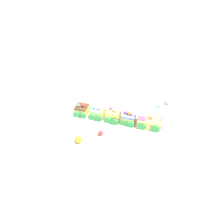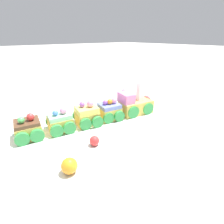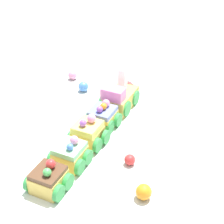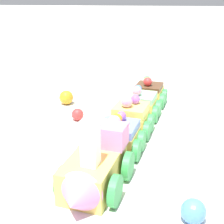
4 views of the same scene
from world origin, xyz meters
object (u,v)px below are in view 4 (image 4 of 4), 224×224
(cake_car_mint, at_px, (140,106))
(cake_car_chocolate, at_px, (149,94))
(gumball_orange, at_px, (66,97))
(gumball_red, at_px, (78,115))
(cake_car_blueberry, at_px, (118,138))
(cake_train_locomotive, at_px, (95,170))
(gumball_blue, at_px, (193,211))
(cake_car_lemon, at_px, (131,119))

(cake_car_mint, xyz_separation_m, cake_car_chocolate, (-0.08, 0.02, -0.00))
(gumball_orange, bearing_deg, cake_car_mint, 70.04)
(gumball_red, bearing_deg, gumball_orange, -153.47)
(gumball_red, bearing_deg, cake_car_blueberry, 36.80)
(cake_car_mint, distance_m, gumball_orange, 0.17)
(cake_car_blueberry, xyz_separation_m, gumball_red, (-0.12, -0.09, -0.01))
(cake_train_locomotive, relative_size, cake_car_chocolate, 1.64)
(cake_train_locomotive, xyz_separation_m, gumball_blue, (0.05, 0.11, -0.01))
(cake_car_lemon, xyz_separation_m, cake_car_mint, (-0.08, 0.02, -0.00))
(gumball_orange, bearing_deg, gumball_blue, 32.62)
(gumball_blue, bearing_deg, cake_car_mint, -167.91)
(cake_car_chocolate, height_order, gumball_orange, cake_car_chocolate)
(cake_car_mint, relative_size, gumball_red, 3.62)
(cake_car_lemon, height_order, cake_car_chocolate, cake_car_lemon)
(cake_train_locomotive, bearing_deg, cake_car_lemon, -179.97)
(cake_car_mint, distance_m, cake_car_chocolate, 0.08)
(gumball_blue, bearing_deg, cake_car_blueberry, -147.57)
(cake_car_lemon, distance_m, gumball_red, 0.12)
(cake_car_mint, bearing_deg, gumball_red, -65.16)
(cake_car_mint, relative_size, gumball_orange, 2.75)
(gumball_red, height_order, gumball_orange, gumball_orange)
(cake_car_blueberry, height_order, cake_car_lemon, cake_car_lemon)
(cake_train_locomotive, relative_size, cake_car_mint, 1.64)
(cake_car_blueberry, distance_m, cake_car_lemon, 0.07)
(cake_car_chocolate, bearing_deg, cake_car_mint, -0.09)
(cake_train_locomotive, xyz_separation_m, cake_car_blueberry, (-0.10, 0.02, -0.00))
(cake_car_lemon, relative_size, gumball_red, 3.62)
(cake_train_locomotive, height_order, cake_car_chocolate, cake_train_locomotive)
(cake_train_locomotive, xyz_separation_m, cake_car_lemon, (-0.17, 0.04, -0.00))
(cake_train_locomotive, distance_m, gumball_blue, 0.12)
(cake_car_lemon, distance_m, gumball_orange, 0.20)
(gumball_red, bearing_deg, cake_car_lemon, 65.42)
(gumball_red, relative_size, gumball_blue, 0.85)
(cake_car_chocolate, bearing_deg, cake_car_blueberry, 0.02)
(cake_car_blueberry, xyz_separation_m, gumball_blue, (0.15, 0.09, -0.01))
(gumball_red, height_order, gumball_blue, gumball_blue)
(cake_car_chocolate, bearing_deg, gumball_orange, -72.44)
(cake_car_mint, bearing_deg, cake_car_chocolate, 179.91)
(cake_car_blueberry, distance_m, gumball_red, 0.15)
(cake_car_blueberry, relative_size, cake_car_mint, 1.00)
(gumball_red, xyz_separation_m, gumball_orange, (-0.09, -0.04, 0.00))
(cake_car_lemon, relative_size, gumball_blue, 3.07)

